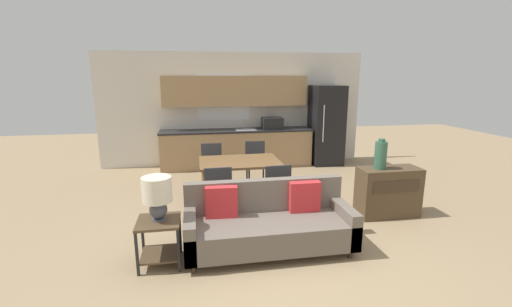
{
  "coord_description": "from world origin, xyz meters",
  "views": [
    {
      "loc": [
        -0.96,
        -3.7,
        2.16
      ],
      "look_at": [
        -0.03,
        1.5,
        0.95
      ],
      "focal_mm": 24.0,
      "sensor_mm": 36.0,
      "label": 1
    }
  ],
  "objects_px": {
    "side_table": "(159,235)",
    "table_lamp": "(157,194)",
    "dining_chair_far_left": "(212,164)",
    "credenza": "(388,192)",
    "dining_chair_near_right": "(276,188)",
    "vase": "(381,155)",
    "dining_chair_near_left": "(218,190)",
    "dining_table": "(240,164)",
    "couch": "(268,224)",
    "dining_chair_far_right": "(256,161)",
    "refrigerator": "(326,125)"
  },
  "relations": [
    {
      "from": "dining_chair_near_left",
      "to": "refrigerator",
      "type": "bearing_deg",
      "value": -135.21
    },
    {
      "from": "dining_table",
      "to": "vase",
      "type": "distance_m",
      "value": 2.3
    },
    {
      "from": "couch",
      "to": "table_lamp",
      "type": "distance_m",
      "value": 1.41
    },
    {
      "from": "dining_chair_far_left",
      "to": "dining_chair_near_right",
      "type": "bearing_deg",
      "value": -61.01
    },
    {
      "from": "credenza",
      "to": "dining_chair_far_left",
      "type": "height_order",
      "value": "dining_chair_far_left"
    },
    {
      "from": "credenza",
      "to": "dining_chair_near_right",
      "type": "bearing_deg",
      "value": 172.89
    },
    {
      "from": "dining_table",
      "to": "dining_chair_near_left",
      "type": "height_order",
      "value": "dining_chair_near_left"
    },
    {
      "from": "vase",
      "to": "dining_chair_far_right",
      "type": "distance_m",
      "value": 2.53
    },
    {
      "from": "credenza",
      "to": "dining_chair_far_left",
      "type": "bearing_deg",
      "value": 144.95
    },
    {
      "from": "credenza",
      "to": "dining_chair_near_left",
      "type": "bearing_deg",
      "value": 174.41
    },
    {
      "from": "dining_chair_near_left",
      "to": "dining_chair_far_right",
      "type": "bearing_deg",
      "value": -119.54
    },
    {
      "from": "refrigerator",
      "to": "dining_chair_far_left",
      "type": "xyz_separation_m",
      "value": [
        -2.88,
        -1.44,
        -0.48
      ]
    },
    {
      "from": "refrigerator",
      "to": "dining_table",
      "type": "relative_size",
      "value": 1.4
    },
    {
      "from": "dining_table",
      "to": "dining_chair_near_right",
      "type": "bearing_deg",
      "value": -62.16
    },
    {
      "from": "dining_table",
      "to": "couch",
      "type": "height_order",
      "value": "couch"
    },
    {
      "from": "dining_table",
      "to": "credenza",
      "type": "xyz_separation_m",
      "value": [
        2.2,
        -1.06,
        -0.28
      ]
    },
    {
      "from": "credenza",
      "to": "dining_chair_far_left",
      "type": "xyz_separation_m",
      "value": [
        -2.63,
        1.85,
        0.1
      ]
    },
    {
      "from": "credenza",
      "to": "vase",
      "type": "xyz_separation_m",
      "value": [
        -0.18,
        0.0,
        0.6
      ]
    },
    {
      "from": "side_table",
      "to": "table_lamp",
      "type": "relative_size",
      "value": 1.06
    },
    {
      "from": "side_table",
      "to": "refrigerator",
      "type": "bearing_deg",
      "value": 48.69
    },
    {
      "from": "side_table",
      "to": "dining_chair_far_left",
      "type": "distance_m",
      "value": 2.79
    },
    {
      "from": "credenza",
      "to": "dining_chair_near_left",
      "type": "xyz_separation_m",
      "value": [
        -2.63,
        0.26,
        0.1
      ]
    },
    {
      "from": "refrigerator",
      "to": "credenza",
      "type": "distance_m",
      "value": 3.35
    },
    {
      "from": "couch",
      "to": "credenza",
      "type": "height_order",
      "value": "couch"
    },
    {
      "from": "table_lamp",
      "to": "dining_chair_near_right",
      "type": "bearing_deg",
      "value": 32.56
    },
    {
      "from": "dining_chair_far_left",
      "to": "dining_table",
      "type": "bearing_deg",
      "value": -60.41
    },
    {
      "from": "dining_table",
      "to": "vase",
      "type": "xyz_separation_m",
      "value": [
        2.02,
        -1.05,
        0.32
      ]
    },
    {
      "from": "side_table",
      "to": "table_lamp",
      "type": "bearing_deg",
      "value": 75.45
    },
    {
      "from": "couch",
      "to": "side_table",
      "type": "xyz_separation_m",
      "value": [
        -1.32,
        -0.14,
        0.03
      ]
    },
    {
      "from": "side_table",
      "to": "dining_chair_near_right",
      "type": "distance_m",
      "value": 1.95
    },
    {
      "from": "refrigerator",
      "to": "dining_chair_near_left",
      "type": "height_order",
      "value": "refrigerator"
    },
    {
      "from": "dining_table",
      "to": "dining_chair_near_right",
      "type": "height_order",
      "value": "dining_chair_near_right"
    },
    {
      "from": "vase",
      "to": "dining_table",
      "type": "bearing_deg",
      "value": 152.43
    },
    {
      "from": "refrigerator",
      "to": "table_lamp",
      "type": "relative_size",
      "value": 3.77
    },
    {
      "from": "credenza",
      "to": "dining_chair_far_right",
      "type": "bearing_deg",
      "value": 132.44
    },
    {
      "from": "side_table",
      "to": "dining_chair_near_left",
      "type": "xyz_separation_m",
      "value": [
        0.75,
        1.1,
        0.12
      ]
    },
    {
      "from": "couch",
      "to": "dining_chair_far_left",
      "type": "xyz_separation_m",
      "value": [
        -0.57,
        2.55,
        0.15
      ]
    },
    {
      "from": "table_lamp",
      "to": "dining_chair_far_right",
      "type": "height_order",
      "value": "table_lamp"
    },
    {
      "from": "vase",
      "to": "dining_chair_near_left",
      "type": "distance_m",
      "value": 2.52
    },
    {
      "from": "dining_table",
      "to": "side_table",
      "type": "xyz_separation_m",
      "value": [
        -1.19,
        -1.9,
        -0.3
      ]
    },
    {
      "from": "credenza",
      "to": "dining_chair_near_left",
      "type": "relative_size",
      "value": 1.09
    },
    {
      "from": "side_table",
      "to": "dining_chair_near_right",
      "type": "xyz_separation_m",
      "value": [
        1.63,
        1.06,
        0.12
      ]
    },
    {
      "from": "dining_table",
      "to": "credenza",
      "type": "distance_m",
      "value": 2.45
    },
    {
      "from": "side_table",
      "to": "table_lamp",
      "type": "distance_m",
      "value": 0.49
    },
    {
      "from": "dining_chair_near_left",
      "to": "dining_table",
      "type": "bearing_deg",
      "value": -120.32
    },
    {
      "from": "table_lamp",
      "to": "dining_chair_near_right",
      "type": "distance_m",
      "value": 1.96
    },
    {
      "from": "dining_table",
      "to": "dining_chair_far_right",
      "type": "distance_m",
      "value": 0.98
    },
    {
      "from": "dining_chair_far_right",
      "to": "dining_chair_near_left",
      "type": "xyz_separation_m",
      "value": [
        -0.88,
        -1.66,
        0.0
      ]
    },
    {
      "from": "side_table",
      "to": "dining_chair_far_right",
      "type": "height_order",
      "value": "dining_chair_far_right"
    },
    {
      "from": "table_lamp",
      "to": "side_table",
      "type": "bearing_deg",
      "value": -104.55
    }
  ]
}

